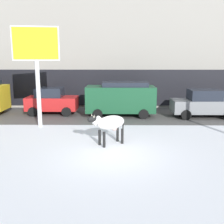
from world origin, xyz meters
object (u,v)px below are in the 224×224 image
at_px(car_red_hatchback, 52,101).
at_px(pedestrian_near_billboard, 104,96).
at_px(cow_holstein, 110,123).
at_px(pedestrian_far_left, 62,96).
at_px(car_darkgreen_van, 121,98).
at_px(car_grey_sedan, 204,104).
at_px(pedestrian_by_cars, 216,96).
at_px(billboard, 36,50).

xyz_separation_m(car_red_hatchback, pedestrian_near_billboard, (3.57, 2.81, -0.05)).
distance_m(cow_holstein, pedestrian_far_left, 10.34).
height_order(car_darkgreen_van, car_grey_sedan, car_darkgreen_van).
relative_size(car_red_hatchback, pedestrian_by_cars, 2.02).
xyz_separation_m(billboard, pedestrian_near_billboard, (3.43, 6.37, -3.43)).
relative_size(car_grey_sedan, pedestrian_near_billboard, 2.43).
bearing_deg(pedestrian_by_cars, car_red_hatchback, -167.38).
bearing_deg(pedestrian_far_left, pedestrian_near_billboard, 0.00).
distance_m(billboard, car_darkgreen_van, 6.35).
height_order(car_red_hatchback, car_darkgreen_van, car_darkgreen_van).
xyz_separation_m(cow_holstein, pedestrian_by_cars, (8.32, 9.52, -0.12)).
bearing_deg(billboard, car_red_hatchback, 92.33).
relative_size(pedestrian_near_billboard, pedestrian_by_cars, 1.00).
bearing_deg(pedestrian_far_left, billboard, -90.45).
height_order(car_darkgreen_van, pedestrian_by_cars, car_darkgreen_van).
relative_size(cow_holstein, pedestrian_far_left, 1.04).
bearing_deg(car_grey_sedan, car_darkgreen_van, 177.10).
height_order(car_red_hatchback, pedestrian_by_cars, car_red_hatchback).
height_order(pedestrian_near_billboard, pedestrian_by_cars, same).
distance_m(pedestrian_near_billboard, pedestrian_far_left, 3.38).
height_order(billboard, car_darkgreen_van, billboard).
distance_m(cow_holstein, car_grey_sedan, 8.47).
relative_size(billboard, pedestrian_near_billboard, 3.21).
xyz_separation_m(cow_holstein, car_darkgreen_van, (0.61, 6.13, 0.24)).
xyz_separation_m(cow_holstein, billboard, (-4.09, 3.15, 3.31)).
bearing_deg(car_red_hatchback, pedestrian_near_billboard, 38.19).
height_order(cow_holstein, car_darkgreen_van, car_darkgreen_van).
bearing_deg(pedestrian_by_cars, car_grey_sedan, -120.93).
bearing_deg(car_red_hatchback, car_darkgreen_van, -6.81).
relative_size(car_red_hatchback, pedestrian_far_left, 2.02).
bearing_deg(pedestrian_far_left, car_red_hatchback, -93.97).
bearing_deg(pedestrian_far_left, cow_holstein, -67.04).
bearing_deg(billboard, pedestrian_near_billboard, 61.71).
distance_m(car_grey_sedan, pedestrian_far_left, 10.80).
distance_m(car_darkgreen_van, pedestrian_by_cars, 8.43).
distance_m(car_grey_sedan, pedestrian_by_cars, 4.28).
bearing_deg(pedestrian_by_cars, billboard, -152.82).
relative_size(car_darkgreen_van, pedestrian_far_left, 2.66).
bearing_deg(pedestrian_near_billboard, pedestrian_by_cars, 0.00).
xyz_separation_m(pedestrian_near_billboard, pedestrian_far_left, (-3.38, 0.00, 0.00)).
distance_m(pedestrian_near_billboard, pedestrian_by_cars, 8.98).
distance_m(cow_holstein, car_darkgreen_van, 6.17).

